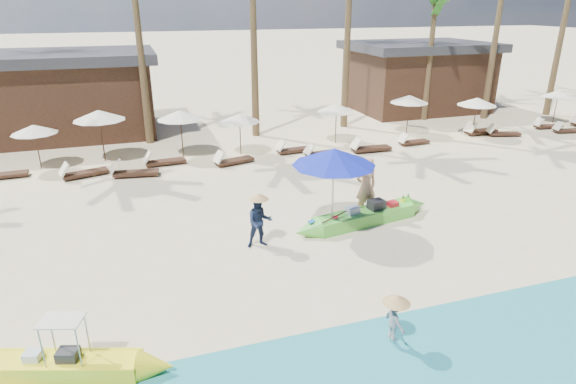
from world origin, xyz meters
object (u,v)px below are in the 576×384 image
object	(u,v)px
tourist	(366,187)
blue_umbrella	(334,157)
yellow_canoe	(60,366)
green_canoe	(364,216)

from	to	relation	value
tourist	blue_umbrella	world-z (taller)	blue_umbrella
yellow_canoe	blue_umbrella	distance (m)	8.70
yellow_canoe	blue_umbrella	world-z (taller)	blue_umbrella
green_canoe	blue_umbrella	distance (m)	2.52
green_canoe	tourist	size ratio (longest dim) A/B	2.81
yellow_canoe	blue_umbrella	xyz separation A→B (m)	(7.33, 4.13, 2.22)
blue_umbrella	tourist	bearing A→B (deg)	28.46
green_canoe	tourist	bearing A→B (deg)	53.80
tourist	yellow_canoe	bearing A→B (deg)	28.90
green_canoe	blue_umbrella	size ratio (longest dim) A/B	2.10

